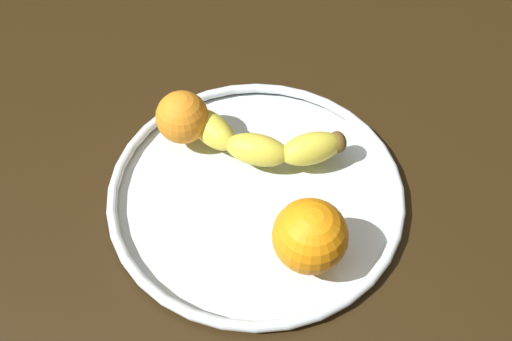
{
  "coord_description": "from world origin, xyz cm",
  "views": [
    {
      "loc": [
        21.06,
        -31.38,
        54.64
      ],
      "look_at": [
        0.0,
        0.0,
        4.8
      ],
      "focal_mm": 40.08,
      "sensor_mm": 36.0,
      "label": 1
    }
  ],
  "objects_px": {
    "banana": "(263,142)",
    "orange_front_right": "(182,117)",
    "fruit_bowl": "(256,191)",
    "orange_back_right": "(310,236)"
  },
  "relations": [
    {
      "from": "banana",
      "to": "orange_front_right",
      "type": "distance_m",
      "value": 0.1
    },
    {
      "from": "banana",
      "to": "orange_front_right",
      "type": "xyz_separation_m",
      "value": [
        -0.09,
        -0.03,
        0.01
      ]
    },
    {
      "from": "fruit_bowl",
      "to": "banana",
      "type": "distance_m",
      "value": 0.06
    },
    {
      "from": "fruit_bowl",
      "to": "orange_front_right",
      "type": "relative_size",
      "value": 5.39
    },
    {
      "from": "fruit_bowl",
      "to": "banana",
      "type": "xyz_separation_m",
      "value": [
        -0.02,
        0.05,
        0.03
      ]
    },
    {
      "from": "orange_front_right",
      "to": "banana",
      "type": "bearing_deg",
      "value": 17.52
    },
    {
      "from": "fruit_bowl",
      "to": "orange_back_right",
      "type": "xyz_separation_m",
      "value": [
        0.09,
        -0.04,
        0.05
      ]
    },
    {
      "from": "orange_back_right",
      "to": "orange_front_right",
      "type": "distance_m",
      "value": 0.22
    },
    {
      "from": "fruit_bowl",
      "to": "orange_back_right",
      "type": "height_order",
      "value": "orange_back_right"
    },
    {
      "from": "banana",
      "to": "orange_front_right",
      "type": "bearing_deg",
      "value": 178.11
    }
  ]
}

